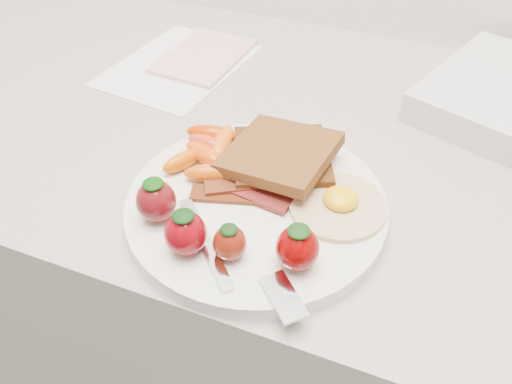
% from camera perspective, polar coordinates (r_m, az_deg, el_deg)
% --- Properties ---
extents(counter, '(2.00, 0.60, 0.90)m').
position_cam_1_polar(counter, '(0.98, 3.61, -14.66)').
color(counter, gray).
rests_on(counter, ground).
extents(plate, '(0.27, 0.27, 0.02)m').
position_cam_1_polar(plate, '(0.52, 0.00, -1.54)').
color(plate, white).
rests_on(plate, counter).
extents(toast_lower, '(0.14, 0.14, 0.01)m').
position_cam_1_polar(toast_lower, '(0.56, 2.94, 3.97)').
color(toast_lower, black).
rests_on(toast_lower, plate).
extents(toast_upper, '(0.12, 0.12, 0.03)m').
position_cam_1_polar(toast_upper, '(0.54, 2.71, 4.45)').
color(toast_upper, '#3F1B0F').
rests_on(toast_upper, toast_lower).
extents(fried_egg, '(0.10, 0.10, 0.02)m').
position_cam_1_polar(fried_egg, '(0.51, 9.40, -1.30)').
color(fried_egg, beige).
rests_on(fried_egg, plate).
extents(bacon_strips, '(0.11, 0.07, 0.01)m').
position_cam_1_polar(bacon_strips, '(0.52, -1.44, 0.15)').
color(bacon_strips, '#350E04').
rests_on(bacon_strips, plate).
extents(baby_carrots, '(0.09, 0.11, 0.02)m').
position_cam_1_polar(baby_carrots, '(0.56, -5.44, 4.78)').
color(baby_carrots, red).
rests_on(baby_carrots, plate).
extents(strawberries, '(0.18, 0.07, 0.05)m').
position_cam_1_polar(strawberries, '(0.46, -4.91, -4.16)').
color(strawberries, '#5C0C11').
rests_on(strawberries, plate).
extents(fork, '(0.16, 0.11, 0.00)m').
position_cam_1_polar(fork, '(0.45, -1.99, -8.30)').
color(fork, silver).
rests_on(fork, plate).
extents(paper_sheet, '(0.20, 0.24, 0.00)m').
position_cam_1_polar(paper_sheet, '(0.79, -8.86, 14.11)').
color(paper_sheet, white).
rests_on(paper_sheet, counter).
extents(notepad, '(0.12, 0.17, 0.01)m').
position_cam_1_polar(notepad, '(0.80, -5.92, 15.20)').
color(notepad, '#DFA7AB').
rests_on(notepad, paper_sheet).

